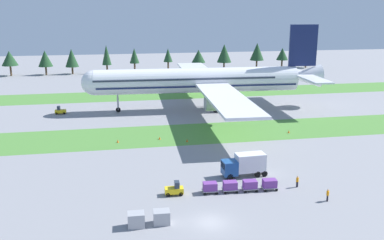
% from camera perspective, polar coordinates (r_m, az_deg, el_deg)
% --- Properties ---
extents(ground_plane, '(400.00, 400.00, 0.00)m').
position_cam_1_polar(ground_plane, '(54.22, 2.46, -13.37)').
color(ground_plane, gray).
extents(grass_strip_near, '(320.00, 15.24, 0.01)m').
position_cam_1_polar(grass_strip_near, '(89.03, -3.02, -1.97)').
color(grass_strip_near, '#4C8438').
rests_on(grass_strip_near, ground).
extents(grass_strip_far, '(320.00, 15.24, 0.01)m').
position_cam_1_polar(grass_strip_far, '(130.07, -5.50, 3.33)').
color(grass_strip_far, '#4C8438').
rests_on(grass_strip_far, ground).
extents(airliner, '(61.31, 75.32, 21.26)m').
position_cam_1_polar(airliner, '(109.68, 1.68, 5.31)').
color(airliner, white).
rests_on(airliner, ground).
extents(baggage_tug, '(2.67, 1.44, 1.97)m').
position_cam_1_polar(baggage_tug, '(61.10, -2.31, -9.15)').
color(baggage_tug, yellow).
rests_on(baggage_tug, ground).
extents(cargo_dolly_lead, '(2.28, 1.62, 1.55)m').
position_cam_1_polar(cargo_dolly_lead, '(61.65, 2.40, -8.81)').
color(cargo_dolly_lead, '#A3A3A8').
rests_on(cargo_dolly_lead, ground).
extents(cargo_dolly_second, '(2.28, 1.62, 1.55)m').
position_cam_1_polar(cargo_dolly_second, '(62.18, 5.06, -8.65)').
color(cargo_dolly_second, '#A3A3A8').
rests_on(cargo_dolly_second, ground).
extents(cargo_dolly_third, '(2.28, 1.62, 1.55)m').
position_cam_1_polar(cargo_dolly_third, '(62.84, 7.67, -8.47)').
color(cargo_dolly_third, '#A3A3A8').
rests_on(cargo_dolly_third, ground).
extents(cargo_dolly_fourth, '(2.28, 1.62, 1.55)m').
position_cam_1_polar(cargo_dolly_fourth, '(63.62, 10.23, -8.28)').
color(cargo_dolly_fourth, '#A3A3A8').
rests_on(cargo_dolly_fourth, ground).
extents(catering_truck, '(7.06, 2.65, 3.58)m').
position_cam_1_polar(catering_truck, '(67.58, 6.97, -5.81)').
color(catering_truck, '#1E4C8E').
rests_on(catering_truck, ground).
extents(pushback_tractor, '(2.65, 1.41, 1.97)m').
position_cam_1_polar(pushback_tractor, '(110.84, -17.03, 1.17)').
color(pushback_tractor, yellow).
rests_on(pushback_tractor, ground).
extents(ground_crew_marshaller, '(0.36, 0.55, 1.74)m').
position_cam_1_polar(ground_crew_marshaller, '(61.94, 17.51, -9.38)').
color(ground_crew_marshaller, black).
rests_on(ground_crew_marshaller, ground).
extents(ground_crew_loader, '(0.50, 0.36, 1.74)m').
position_cam_1_polar(ground_crew_loader, '(65.26, 13.76, -7.85)').
color(ground_crew_loader, black).
rests_on(ground_crew_loader, ground).
extents(uld_container_0, '(2.07, 1.69, 1.68)m').
position_cam_1_polar(uld_container_0, '(53.69, -4.05, -12.69)').
color(uld_container_0, '#A3A3A8').
rests_on(uld_container_0, ground).
extents(uld_container_1, '(2.03, 1.64, 1.77)m').
position_cam_1_polar(uld_container_1, '(53.28, -7.40, -12.95)').
color(uld_container_1, '#A3A3A8').
rests_on(uld_container_1, ground).
extents(taxiway_marker_0, '(0.44, 0.44, 0.56)m').
position_cam_1_polar(taxiway_marker_0, '(85.03, -9.79, -2.78)').
color(taxiway_marker_0, orange).
rests_on(taxiway_marker_0, ground).
extents(taxiway_marker_1, '(0.44, 0.44, 0.52)m').
position_cam_1_polar(taxiway_marker_1, '(84.34, -0.66, -2.72)').
color(taxiway_marker_1, orange).
rests_on(taxiway_marker_1, ground).
extents(taxiway_marker_2, '(0.44, 0.44, 0.56)m').
position_cam_1_polar(taxiway_marker_2, '(86.01, -4.31, -2.40)').
color(taxiway_marker_2, orange).
rests_on(taxiway_marker_2, ground).
extents(taxiway_marker_3, '(0.44, 0.44, 0.57)m').
position_cam_1_polar(taxiway_marker_3, '(92.45, 12.68, -1.50)').
color(taxiway_marker_3, orange).
rests_on(taxiway_marker_3, ground).
extents(distant_tree_line, '(151.26, 10.22, 11.19)m').
position_cam_1_polar(distant_tree_line, '(176.94, -6.23, 8.50)').
color(distant_tree_line, '#4C3823').
rests_on(distant_tree_line, ground).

